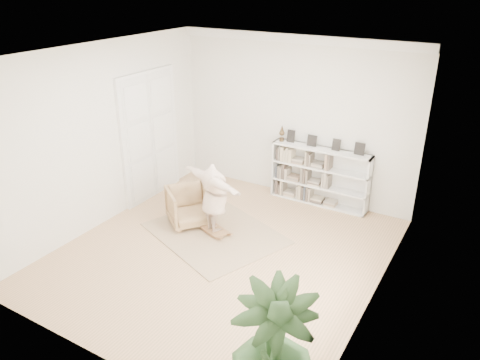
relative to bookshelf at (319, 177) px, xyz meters
The scene contains 9 objects.
floor 2.98m from the bookshelf, 104.79° to the right, with size 6.00×6.00×0.00m, color #9F7E52.
room_shell 2.97m from the bookshelf, behind, with size 6.00×6.00×6.00m.
doors 3.84m from the bookshelf, 156.24° to the right, with size 0.09×1.78×2.92m.
bookshelf is the anchor object (origin of this frame).
armchair 2.93m from the bookshelf, 131.25° to the right, with size 0.83×0.85×0.78m, color tan.
rug 2.70m from the bookshelf, 118.24° to the right, with size 2.50×2.00×0.02m, color tan.
rocker_board 2.68m from the bookshelf, 118.24° to the right, with size 0.63×0.51×0.12m.
person 2.63m from the bookshelf, 118.24° to the right, with size 1.73×0.47×1.41m, color beige.
houseplant 5.59m from the bookshelf, 73.83° to the right, with size 0.97×0.97×1.73m, color #2F5229.
Camera 1 is at (4.01, -6.17, 4.76)m, focal length 35.00 mm.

